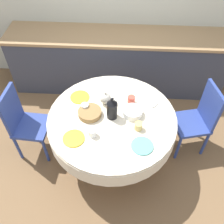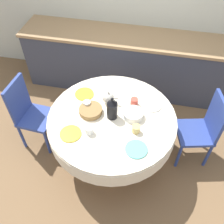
{
  "view_description": "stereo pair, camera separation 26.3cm",
  "coord_description": "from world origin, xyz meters",
  "px_view_note": "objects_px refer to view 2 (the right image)",
  "views": [
    {
      "loc": [
        0.11,
        -1.78,
        2.78
      ],
      "look_at": [
        0.0,
        0.0,
        0.83
      ],
      "focal_mm": 40.0,
      "sensor_mm": 36.0,
      "label": 1
    },
    {
      "loc": [
        0.37,
        -1.75,
        2.78
      ],
      "look_at": [
        0.0,
        0.0,
        0.83
      ],
      "focal_mm": 40.0,
      "sensor_mm": 36.0,
      "label": 2
    }
  ],
  "objects_px": {
    "chair_right": "(29,112)",
    "teapot": "(108,98)",
    "chair_left": "(203,128)",
    "coffee_carafe": "(112,109)"
  },
  "relations": [
    {
      "from": "chair_right",
      "to": "teapot",
      "type": "xyz_separation_m",
      "value": [
        0.96,
        0.14,
        0.3
      ]
    },
    {
      "from": "chair_left",
      "to": "teapot",
      "type": "height_order",
      "value": "chair_left"
    },
    {
      "from": "chair_right",
      "to": "teapot",
      "type": "relative_size",
      "value": 5.37
    },
    {
      "from": "chair_left",
      "to": "teapot",
      "type": "relative_size",
      "value": 5.37
    },
    {
      "from": "chair_right",
      "to": "teapot",
      "type": "bearing_deg",
      "value": 101.99
    },
    {
      "from": "chair_right",
      "to": "coffee_carafe",
      "type": "relative_size",
      "value": 3.47
    },
    {
      "from": "chair_left",
      "to": "chair_right",
      "type": "height_order",
      "value": "same"
    },
    {
      "from": "teapot",
      "to": "chair_left",
      "type": "bearing_deg",
      "value": 2.0
    },
    {
      "from": "chair_right",
      "to": "teapot",
      "type": "distance_m",
      "value": 1.02
    },
    {
      "from": "chair_left",
      "to": "coffee_carafe",
      "type": "height_order",
      "value": "coffee_carafe"
    }
  ]
}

